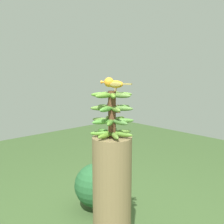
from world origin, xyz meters
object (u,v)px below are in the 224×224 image
object	(u,v)px
banana_tree	(112,202)
banana_bunch	(112,114)
tropical_shrub	(96,185)
perched_bird	(112,83)

from	to	relation	value
banana_tree	banana_bunch	bearing A→B (deg)	-69.31
banana_tree	banana_bunch	world-z (taller)	banana_bunch
tropical_shrub	banana_bunch	bearing A→B (deg)	149.21
tropical_shrub	perched_bird	bearing A→B (deg)	149.00
banana_tree	tropical_shrub	size ratio (longest dim) A/B	1.95
banana_bunch	tropical_shrub	size ratio (longest dim) A/B	0.65
banana_bunch	perched_bird	bearing A→B (deg)	142.90
perched_bird	tropical_shrub	world-z (taller)	perched_bird
banana_bunch	tropical_shrub	bearing A→B (deg)	-30.79
banana_bunch	perched_bird	size ratio (longest dim) A/B	1.62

